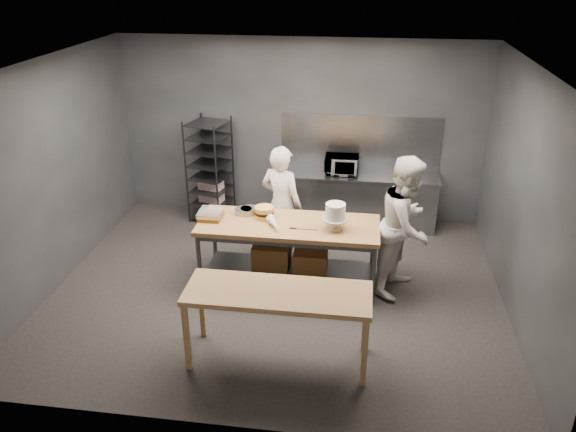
# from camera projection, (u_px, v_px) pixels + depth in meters

# --- Properties ---
(ground) EXTENTS (6.00, 6.00, 0.00)m
(ground) POSITION_uv_depth(u_px,v_px,m) (277.00, 289.00, 7.68)
(ground) COLOR black
(ground) RESTS_ON ground
(back_wall) EXTENTS (6.00, 0.04, 3.00)m
(back_wall) POSITION_uv_depth(u_px,v_px,m) (300.00, 131.00, 9.28)
(back_wall) COLOR #4C4F54
(back_wall) RESTS_ON ground
(work_table) EXTENTS (2.40, 0.90, 0.92)m
(work_table) POSITION_uv_depth(u_px,v_px,m) (288.00, 246.00, 7.59)
(work_table) COLOR olive
(work_table) RESTS_ON ground
(near_counter) EXTENTS (2.00, 0.70, 0.90)m
(near_counter) POSITION_uv_depth(u_px,v_px,m) (278.00, 298.00, 6.01)
(near_counter) COLOR olive
(near_counter) RESTS_ON ground
(back_counter) EXTENTS (2.60, 0.60, 0.90)m
(back_counter) POSITION_uv_depth(u_px,v_px,m) (357.00, 200.00, 9.32)
(back_counter) COLOR slate
(back_counter) RESTS_ON ground
(splashback_panel) EXTENTS (2.60, 0.02, 0.90)m
(splashback_panel) POSITION_uv_depth(u_px,v_px,m) (360.00, 142.00, 9.20)
(splashback_panel) COLOR slate
(splashback_panel) RESTS_ON back_counter
(speed_rack) EXTENTS (0.73, 0.77, 1.75)m
(speed_rack) POSITION_uv_depth(u_px,v_px,m) (210.00, 171.00, 9.38)
(speed_rack) COLOR black
(speed_rack) RESTS_ON ground
(chef_behind) EXTENTS (0.76, 0.63, 1.76)m
(chef_behind) POSITION_uv_depth(u_px,v_px,m) (281.00, 205.00, 8.07)
(chef_behind) COLOR white
(chef_behind) RESTS_ON ground
(chef_right) EXTENTS (1.03, 1.13, 1.89)m
(chef_right) POSITION_uv_depth(u_px,v_px,m) (406.00, 226.00, 7.31)
(chef_right) COLOR silver
(chef_right) RESTS_ON ground
(microwave) EXTENTS (0.54, 0.37, 0.30)m
(microwave) POSITION_uv_depth(u_px,v_px,m) (342.00, 165.00, 9.10)
(microwave) COLOR black
(microwave) RESTS_ON back_counter
(frosted_cake_stand) EXTENTS (0.34, 0.34, 0.36)m
(frosted_cake_stand) POSITION_uv_depth(u_px,v_px,m) (335.00, 213.00, 7.17)
(frosted_cake_stand) COLOR #BCB296
(frosted_cake_stand) RESTS_ON work_table
(layer_cake) EXTENTS (0.26, 0.26, 0.16)m
(layer_cake) POSITION_uv_depth(u_px,v_px,m) (264.00, 212.00, 7.55)
(layer_cake) COLOR #E6C149
(layer_cake) RESTS_ON work_table
(cake_pans) EXTENTS (0.32, 0.28, 0.07)m
(cake_pans) POSITION_uv_depth(u_px,v_px,m) (247.00, 211.00, 7.70)
(cake_pans) COLOR gray
(cake_pans) RESTS_ON work_table
(piping_bag) EXTENTS (0.27, 0.39, 0.12)m
(piping_bag) POSITION_uv_depth(u_px,v_px,m) (274.00, 224.00, 7.26)
(piping_bag) COLOR silver
(piping_bag) RESTS_ON work_table
(offset_spatula) EXTENTS (0.37, 0.02, 0.02)m
(offset_spatula) POSITION_uv_depth(u_px,v_px,m) (300.00, 229.00, 7.26)
(offset_spatula) COLOR slate
(offset_spatula) RESTS_ON work_table
(pastry_clamshells) EXTENTS (0.31, 0.34, 0.11)m
(pastry_clamshells) POSITION_uv_depth(u_px,v_px,m) (211.00, 214.00, 7.55)
(pastry_clamshells) COLOR brown
(pastry_clamshells) RESTS_ON work_table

